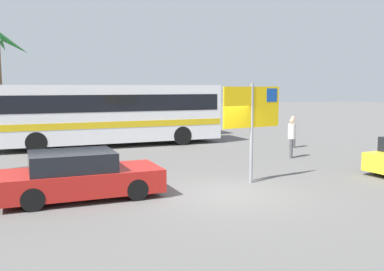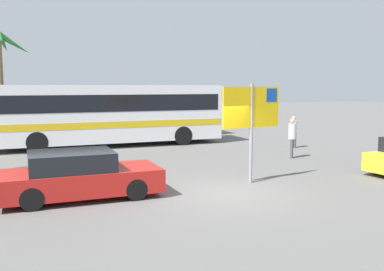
# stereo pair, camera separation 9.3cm
# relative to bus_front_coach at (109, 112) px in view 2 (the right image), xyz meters

# --- Properties ---
(ground) EXTENTS (120.00, 120.00, 0.00)m
(ground) POSITION_rel_bus_front_coach_xyz_m (1.10, -11.42, -1.78)
(ground) COLOR #605E5B
(bus_front_coach) EXTENTS (11.78, 2.65, 3.17)m
(bus_front_coach) POSITION_rel_bus_front_coach_xyz_m (0.00, 0.00, 0.00)
(bus_front_coach) COLOR white
(bus_front_coach) RESTS_ON ground
(bus_rear_coach) EXTENTS (11.78, 2.65, 3.17)m
(bus_rear_coach) POSITION_rel_bus_front_coach_xyz_m (0.81, 3.48, 0.00)
(bus_rear_coach) COLOR silver
(bus_rear_coach) RESTS_ON ground
(ferry_sign) EXTENTS (2.18, 0.38, 3.20)m
(ferry_sign) POSITION_rel_bus_front_coach_xyz_m (2.53, -10.42, 0.54)
(ferry_sign) COLOR gray
(ferry_sign) RESTS_ON ground
(car_red) EXTENTS (4.34, 1.89, 1.32)m
(car_red) POSITION_rel_bus_front_coach_xyz_m (-2.92, -10.32, -1.15)
(car_red) COLOR red
(car_red) RESTS_ON ground
(pedestrian_crossing_lot) EXTENTS (0.32, 0.32, 1.73)m
(pedestrian_crossing_lot) POSITION_rel_bus_front_coach_xyz_m (6.58, -6.86, -0.77)
(pedestrian_crossing_lot) COLOR #4C4C51
(pedestrian_crossing_lot) RESTS_ON ground
(pedestrian_near_sign) EXTENTS (0.32, 0.32, 1.61)m
(pedestrian_near_sign) POSITION_rel_bus_front_coach_xyz_m (8.46, -4.31, -0.84)
(pedestrian_near_sign) COLOR #4C4C51
(pedestrian_near_sign) RESTS_ON ground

